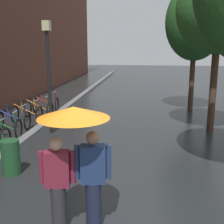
# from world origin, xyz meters

# --- Properties ---
(ground_plane) EXTENTS (80.00, 80.00, 0.00)m
(ground_plane) POSITION_xyz_m (0.00, 0.00, 0.00)
(ground_plane) COLOR #26282B
(kerb_strip) EXTENTS (0.30, 36.00, 0.12)m
(kerb_strip) POSITION_xyz_m (-3.20, 10.00, 0.06)
(kerb_strip) COLOR slate
(kerb_strip) RESTS_ON ground
(street_tree_1) EXTENTS (2.81, 2.81, 5.68)m
(street_tree_1) POSITION_xyz_m (3.00, 5.85, 4.18)
(street_tree_1) COLOR #473323
(street_tree_1) RESTS_ON ground
(street_tree_2) EXTENTS (2.66, 2.66, 5.75)m
(street_tree_2) POSITION_xyz_m (2.77, 9.33, 4.02)
(street_tree_2) COLOR #473323
(street_tree_2) RESTS_ON ground
(parked_bicycle_2) EXTENTS (1.16, 0.82, 0.96)m
(parked_bicycle_2) POSITION_xyz_m (-3.92, 4.13, 0.38)
(parked_bicycle_2) COLOR black
(parked_bicycle_2) RESTS_ON ground
(parked_bicycle_3) EXTENTS (1.13, 0.78, 0.96)m
(parked_bicycle_3) POSITION_xyz_m (-4.07, 5.21, 0.38)
(parked_bicycle_3) COLOR black
(parked_bicycle_3) RESTS_ON ground
(parked_bicycle_4) EXTENTS (1.08, 0.70, 0.96)m
(parked_bicycle_4) POSITION_xyz_m (-3.99, 6.23, 0.38)
(parked_bicycle_4) COLOR black
(parked_bicycle_4) RESTS_ON ground
(parked_bicycle_5) EXTENTS (1.12, 0.77, 0.96)m
(parked_bicycle_5) POSITION_xyz_m (-3.84, 7.13, 0.38)
(parked_bicycle_5) COLOR black
(parked_bicycle_5) RESTS_ON ground
(parked_bicycle_6) EXTENTS (1.15, 0.81, 0.96)m
(parked_bicycle_6) POSITION_xyz_m (-3.90, 8.16, 0.38)
(parked_bicycle_6) COLOR black
(parked_bicycle_6) RESTS_ON ground
(couple_under_umbrella) EXTENTS (1.16, 1.15, 2.11)m
(couple_under_umbrella) POSITION_xyz_m (-0.39, -0.23, 1.41)
(couple_under_umbrella) COLOR #2D2D33
(couple_under_umbrella) RESTS_ON ground
(street_lamp_post) EXTENTS (0.24, 0.24, 3.82)m
(street_lamp_post) POSITION_xyz_m (-2.60, 5.05, 2.26)
(street_lamp_post) COLOR black
(street_lamp_post) RESTS_ON ground
(litter_bin) EXTENTS (0.44, 0.44, 0.85)m
(litter_bin) POSITION_xyz_m (-2.46, 1.66, 0.42)
(litter_bin) COLOR #1E4C28
(litter_bin) RESTS_ON ground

